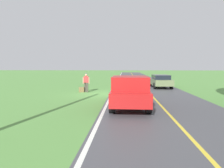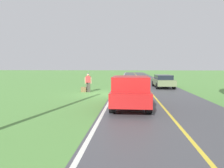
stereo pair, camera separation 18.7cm
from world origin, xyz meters
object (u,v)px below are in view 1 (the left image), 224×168
(pickup_truck_passing, at_px, (130,91))
(sedan_near_oncoming, at_px, (160,81))
(suitcase_carried, at_px, (82,90))
(hitchhiker_walking, at_px, (86,81))

(pickup_truck_passing, xyz_separation_m, sedan_near_oncoming, (-3.65, -10.88, -0.21))
(sedan_near_oncoming, bearing_deg, suitcase_carried, 29.35)
(suitcase_carried, xyz_separation_m, pickup_truck_passing, (-4.19, 6.47, 0.73))
(suitcase_carried, xyz_separation_m, sedan_near_oncoming, (-7.84, -4.41, 0.52))
(hitchhiker_walking, bearing_deg, pickup_truck_passing, 119.86)
(pickup_truck_passing, bearing_deg, hitchhiker_walking, -60.14)
(pickup_truck_passing, bearing_deg, sedan_near_oncoming, -108.55)
(hitchhiker_walking, bearing_deg, suitcase_carried, 13.87)
(suitcase_carried, relative_size, pickup_truck_passing, 0.09)
(hitchhiker_walking, distance_m, sedan_near_oncoming, 8.58)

